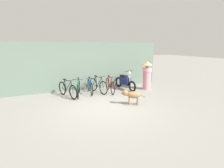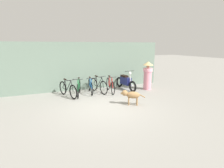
{
  "view_description": "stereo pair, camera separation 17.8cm",
  "coord_description": "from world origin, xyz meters",
  "px_view_note": "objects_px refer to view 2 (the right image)",
  "views": [
    {
      "loc": [
        -2.46,
        -6.17,
        2.46
      ],
      "look_at": [
        0.81,
        1.23,
        0.65
      ],
      "focal_mm": 28.0,
      "sensor_mm": 36.0,
      "label": 1
    },
    {
      "loc": [
        -2.3,
        -6.24,
        2.46
      ],
      "look_at": [
        0.81,
        1.23,
        0.65
      ],
      "focal_mm": 28.0,
      "sensor_mm": 36.0,
      "label": 2
    }
  ],
  "objects_px": {
    "bicycle_2": "(91,86)",
    "bicycle_0": "(68,89)",
    "stray_dog": "(131,95)",
    "motorcycle": "(126,82)",
    "bicycle_1": "(79,88)",
    "person_in_robes": "(148,75)",
    "bicycle_3": "(98,86)",
    "bicycle_4": "(110,85)"
  },
  "relations": [
    {
      "from": "bicycle_2",
      "to": "bicycle_0",
      "type": "bearing_deg",
      "value": -70.79
    },
    {
      "from": "bicycle_2",
      "to": "stray_dog",
      "type": "bearing_deg",
      "value": 31.47
    },
    {
      "from": "bicycle_2",
      "to": "motorcycle",
      "type": "height_order",
      "value": "motorcycle"
    },
    {
      "from": "bicycle_1",
      "to": "person_in_robes",
      "type": "xyz_separation_m",
      "value": [
        3.83,
        -0.3,
        0.48
      ]
    },
    {
      "from": "bicycle_1",
      "to": "bicycle_3",
      "type": "relative_size",
      "value": 1.02
    },
    {
      "from": "bicycle_0",
      "to": "bicycle_1",
      "type": "xyz_separation_m",
      "value": [
        0.55,
        0.04,
        0.01
      ]
    },
    {
      "from": "bicycle_4",
      "to": "stray_dog",
      "type": "height_order",
      "value": "bicycle_4"
    },
    {
      "from": "bicycle_4",
      "to": "motorcycle",
      "type": "xyz_separation_m",
      "value": [
        1.02,
        0.21,
        0.08
      ]
    },
    {
      "from": "bicycle_2",
      "to": "bicycle_1",
      "type": "bearing_deg",
      "value": -65.05
    },
    {
      "from": "motorcycle",
      "to": "stray_dog",
      "type": "bearing_deg",
      "value": -28.86
    },
    {
      "from": "bicycle_1",
      "to": "bicycle_4",
      "type": "height_order",
      "value": "bicycle_1"
    },
    {
      "from": "bicycle_1",
      "to": "person_in_robes",
      "type": "relative_size",
      "value": 1.06
    },
    {
      "from": "bicycle_4",
      "to": "person_in_robes",
      "type": "distance_m",
      "value": 2.22
    },
    {
      "from": "stray_dog",
      "to": "person_in_robes",
      "type": "bearing_deg",
      "value": -109.14
    },
    {
      "from": "bicycle_4",
      "to": "stray_dog",
      "type": "bearing_deg",
      "value": 8.59
    },
    {
      "from": "bicycle_1",
      "to": "bicycle_2",
      "type": "relative_size",
      "value": 1.03
    },
    {
      "from": "bicycle_2",
      "to": "bicycle_3",
      "type": "height_order",
      "value": "bicycle_3"
    },
    {
      "from": "bicycle_1",
      "to": "bicycle_2",
      "type": "xyz_separation_m",
      "value": [
        0.66,
        0.2,
        -0.01
      ]
    },
    {
      "from": "bicycle_1",
      "to": "bicycle_4",
      "type": "bearing_deg",
      "value": 105.46
    },
    {
      "from": "bicycle_1",
      "to": "bicycle_0",
      "type": "bearing_deg",
      "value": -69.56
    },
    {
      "from": "motorcycle",
      "to": "person_in_robes",
      "type": "relative_size",
      "value": 1.24
    },
    {
      "from": "stray_dog",
      "to": "person_in_robes",
      "type": "relative_size",
      "value": 0.59
    },
    {
      "from": "bicycle_2",
      "to": "stray_dog",
      "type": "height_order",
      "value": "bicycle_2"
    },
    {
      "from": "person_in_robes",
      "to": "bicycle_3",
      "type": "bearing_deg",
      "value": -53.26
    },
    {
      "from": "bicycle_3",
      "to": "bicycle_1",
      "type": "bearing_deg",
      "value": -97.21
    },
    {
      "from": "stray_dog",
      "to": "bicycle_4",
      "type": "bearing_deg",
      "value": -61.1
    },
    {
      "from": "bicycle_0",
      "to": "bicycle_4",
      "type": "bearing_deg",
      "value": 71.08
    },
    {
      "from": "bicycle_0",
      "to": "stray_dog",
      "type": "relative_size",
      "value": 1.78
    },
    {
      "from": "bicycle_4",
      "to": "person_in_robes",
      "type": "xyz_separation_m",
      "value": [
        2.15,
        -0.26,
        0.48
      ]
    },
    {
      "from": "bicycle_3",
      "to": "person_in_robes",
      "type": "bearing_deg",
      "value": 67.45
    },
    {
      "from": "bicycle_4",
      "to": "bicycle_2",
      "type": "bearing_deg",
      "value": -95.26
    },
    {
      "from": "bicycle_0",
      "to": "bicycle_2",
      "type": "distance_m",
      "value": 1.23
    },
    {
      "from": "bicycle_2",
      "to": "motorcycle",
      "type": "relative_size",
      "value": 0.83
    },
    {
      "from": "stray_dog",
      "to": "person_in_robes",
      "type": "distance_m",
      "value": 2.92
    },
    {
      "from": "bicycle_1",
      "to": "motorcycle",
      "type": "relative_size",
      "value": 0.86
    },
    {
      "from": "bicycle_1",
      "to": "motorcycle",
      "type": "height_order",
      "value": "motorcycle"
    },
    {
      "from": "bicycle_1",
      "to": "bicycle_3",
      "type": "height_order",
      "value": "bicycle_3"
    },
    {
      "from": "bicycle_1",
      "to": "bicycle_4",
      "type": "xyz_separation_m",
      "value": [
        1.68,
        -0.04,
        -0.0
      ]
    },
    {
      "from": "bicycle_3",
      "to": "bicycle_2",
      "type": "bearing_deg",
      "value": -113.95
    },
    {
      "from": "bicycle_1",
      "to": "bicycle_3",
      "type": "bearing_deg",
      "value": 113.32
    },
    {
      "from": "bicycle_0",
      "to": "bicycle_1",
      "type": "relative_size",
      "value": 1.0
    },
    {
      "from": "bicycle_1",
      "to": "motorcycle",
      "type": "distance_m",
      "value": 2.71
    }
  ]
}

